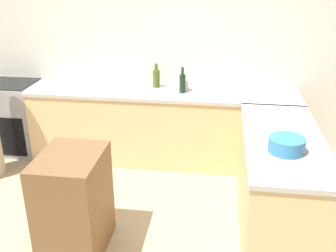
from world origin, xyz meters
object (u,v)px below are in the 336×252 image
(vinegar_bottle_clear, at_px, (185,84))
(island_table, at_px, (74,204))
(wine_bottle_dark, at_px, (182,83))
(range_oven, at_px, (12,117))
(olive_oil_bottle, at_px, (156,78))
(mixing_bowl, at_px, (287,145))

(vinegar_bottle_clear, bearing_deg, island_table, -112.36)
(wine_bottle_dark, xyz_separation_m, vinegar_bottle_clear, (0.03, 0.09, -0.05))
(vinegar_bottle_clear, bearing_deg, range_oven, -178.58)
(range_oven, bearing_deg, wine_bottle_dark, -0.96)
(wine_bottle_dark, height_order, olive_oil_bottle, wine_bottle_dark)
(range_oven, height_order, island_table, range_oven)
(mixing_bowl, relative_size, olive_oil_bottle, 1.00)
(range_oven, relative_size, island_table, 1.02)
(range_oven, distance_m, vinegar_bottle_clear, 2.31)
(island_table, distance_m, olive_oil_bottle, 2.02)
(range_oven, distance_m, island_table, 2.32)
(vinegar_bottle_clear, bearing_deg, mixing_bowl, -57.48)
(wine_bottle_dark, bearing_deg, range_oven, 179.04)
(wine_bottle_dark, xyz_separation_m, olive_oil_bottle, (-0.34, 0.17, -0.00))
(island_table, xyz_separation_m, wine_bottle_dark, (0.72, 1.73, 0.58))
(island_table, relative_size, olive_oil_bottle, 3.11)
(olive_oil_bottle, bearing_deg, island_table, -101.45)
(island_table, bearing_deg, vinegar_bottle_clear, 67.64)
(mixing_bowl, bearing_deg, vinegar_bottle_clear, 122.52)
(wine_bottle_dark, distance_m, olive_oil_bottle, 0.38)
(island_table, distance_m, vinegar_bottle_clear, 2.04)
(mixing_bowl, xyz_separation_m, wine_bottle_dark, (-0.99, 1.42, 0.06))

